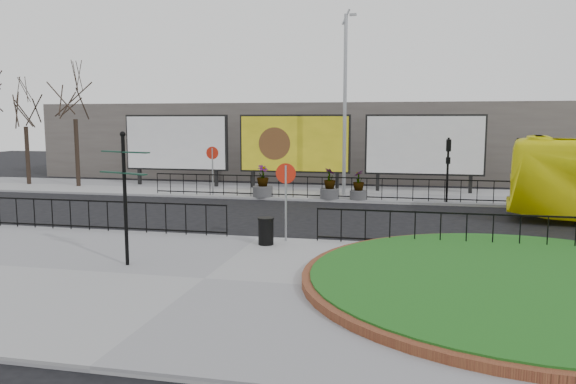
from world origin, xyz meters
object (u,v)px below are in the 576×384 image
(fingerpost_sign, at_px, (125,185))
(litter_bin, at_px, (266,231))
(planter_a, at_px, (263,185))
(billboard_mid, at_px, (294,144))
(planter_c, at_px, (359,188))
(planter_b, at_px, (330,187))
(lamp_post, at_px, (345,102))

(fingerpost_sign, height_order, litter_bin, fingerpost_sign)
(fingerpost_sign, height_order, planter_a, fingerpost_sign)
(billboard_mid, relative_size, planter_c, 4.40)
(planter_b, bearing_deg, litter_bin, -92.60)
(litter_bin, distance_m, planter_b, 10.49)
(planter_a, bearing_deg, planter_c, 0.00)
(lamp_post, xyz_separation_m, planter_c, (0.89, -1.60, -4.15))
(planter_c, bearing_deg, planter_b, 180.00)
(lamp_post, xyz_separation_m, fingerpost_sign, (-3.96, -15.23, -2.58))
(fingerpost_sign, distance_m, planter_a, 13.72)
(billboard_mid, bearing_deg, planter_b, -55.03)
(planter_a, bearing_deg, lamp_post, 22.41)
(lamp_post, height_order, planter_c, lamp_post)
(billboard_mid, height_order, fingerpost_sign, billboard_mid)
(fingerpost_sign, xyz_separation_m, planter_a, (0.08, 13.63, -1.54))
(planter_a, relative_size, planter_b, 1.05)
(planter_a, bearing_deg, litter_bin, -74.56)
(planter_a, distance_m, planter_c, 4.77)
(litter_bin, xyz_separation_m, planter_a, (-2.89, 10.48, 0.17))
(billboard_mid, xyz_separation_m, planter_b, (2.50, -3.57, -1.91))
(lamp_post, relative_size, planter_b, 6.14)
(billboard_mid, relative_size, fingerpost_sign, 1.76)
(litter_bin, height_order, planter_c, planter_c)
(billboard_mid, distance_m, planter_a, 4.13)
(planter_a, height_order, planter_b, planter_a)
(lamp_post, distance_m, fingerpost_sign, 15.95)
(planter_a, height_order, planter_c, planter_a)
(billboard_mid, height_order, lamp_post, lamp_post)
(lamp_post, height_order, litter_bin, lamp_post)
(billboard_mid, bearing_deg, litter_bin, -81.81)
(fingerpost_sign, relative_size, planter_c, 2.51)
(billboard_mid, distance_m, planter_c, 5.63)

